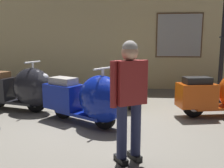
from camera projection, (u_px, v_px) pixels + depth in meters
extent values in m
plane|color=slate|center=(101.00, 126.00, 4.36)|extent=(60.00, 60.00, 0.00)
cube|color=#CCB784|center=(116.00, 34.00, 7.88)|extent=(18.00, 0.20, 3.60)
cube|color=brown|center=(179.00, 35.00, 7.61)|extent=(1.46, 0.03, 1.40)
cube|color=#9E9E9E|center=(179.00, 35.00, 7.59)|extent=(1.38, 0.01, 1.32)
cylinder|color=black|center=(36.00, 102.00, 5.22)|extent=(0.46, 0.20, 0.45)
cylinder|color=silver|center=(36.00, 102.00, 5.22)|extent=(0.22, 0.16, 0.20)
cube|color=black|center=(16.00, 101.00, 5.40)|extent=(1.14, 0.67, 0.06)
ellipsoid|color=black|center=(33.00, 87.00, 5.19)|extent=(1.07, 0.81, 0.86)
sphere|color=silver|center=(44.00, 77.00, 5.04)|extent=(0.17, 0.17, 0.17)
cylinder|color=silver|center=(33.00, 69.00, 5.11)|extent=(0.05, 0.05, 0.32)
cylinder|color=silver|center=(33.00, 62.00, 5.08)|extent=(0.16, 0.49, 0.04)
cube|color=silver|center=(41.00, 88.00, 5.46)|extent=(0.74, 0.21, 0.03)
cylinder|color=black|center=(104.00, 117.00, 4.18)|extent=(0.42, 0.30, 0.44)
cylinder|color=silver|center=(104.00, 117.00, 4.18)|extent=(0.22, 0.19, 0.20)
cylinder|color=black|center=(63.00, 108.00, 4.78)|extent=(0.42, 0.30, 0.44)
cylinder|color=silver|center=(63.00, 108.00, 4.78)|extent=(0.22, 0.19, 0.20)
cube|color=navy|center=(82.00, 113.00, 4.48)|extent=(1.10, 0.87, 0.06)
ellipsoid|color=navy|center=(101.00, 99.00, 4.16)|extent=(1.09, 0.96, 0.84)
cube|color=navy|center=(64.00, 96.00, 4.72)|extent=(0.87, 0.76, 0.48)
cube|color=gray|center=(63.00, 81.00, 4.66)|extent=(0.61, 0.53, 0.13)
sphere|color=silver|center=(116.00, 88.00, 3.95)|extent=(0.17, 0.17, 0.17)
cylinder|color=silver|center=(103.00, 77.00, 4.08)|extent=(0.05, 0.05, 0.31)
cylinder|color=silver|center=(103.00, 68.00, 4.05)|extent=(0.28, 0.44, 0.04)
cube|color=silver|center=(111.00, 99.00, 4.40)|extent=(0.64, 0.39, 0.03)
cylinder|color=black|center=(131.00, 101.00, 5.44)|extent=(0.10, 0.39, 0.38)
cylinder|color=silver|center=(131.00, 101.00, 5.44)|extent=(0.10, 0.18, 0.17)
cylinder|color=black|center=(133.00, 93.00, 6.32)|extent=(0.10, 0.39, 0.38)
cylinder|color=silver|center=(133.00, 93.00, 6.32)|extent=(0.10, 0.18, 0.17)
cube|color=gold|center=(132.00, 98.00, 5.88)|extent=(0.41, 0.93, 0.05)
ellipsoid|color=gold|center=(131.00, 89.00, 5.44)|extent=(0.55, 0.83, 0.72)
cube|color=gold|center=(133.00, 86.00, 6.25)|extent=(0.43, 0.67, 0.42)
cube|color=black|center=(134.00, 76.00, 6.21)|extent=(0.30, 0.47, 0.11)
sphere|color=silver|center=(130.00, 83.00, 5.15)|extent=(0.14, 0.14, 0.14)
cylinder|color=silver|center=(131.00, 75.00, 5.36)|extent=(0.04, 0.04, 0.27)
cylinder|color=silver|center=(131.00, 69.00, 5.34)|extent=(0.42, 0.06, 0.03)
cube|color=silver|center=(142.00, 92.00, 5.41)|extent=(0.06, 0.64, 0.02)
cylinder|color=black|center=(194.00, 107.00, 4.87)|extent=(0.44, 0.17, 0.44)
cylinder|color=silver|center=(194.00, 107.00, 4.87)|extent=(0.21, 0.14, 0.20)
cube|color=#C6470F|center=(217.00, 107.00, 4.93)|extent=(1.09, 0.58, 0.05)
cube|color=#C6470F|center=(196.00, 95.00, 4.83)|extent=(0.81, 0.57, 0.48)
cube|color=black|center=(197.00, 80.00, 4.78)|extent=(0.57, 0.40, 0.13)
cylinder|color=black|center=(219.00, 98.00, 6.26)|extent=(0.28, 0.28, 0.18)
cylinder|color=black|center=(223.00, 42.00, 6.02)|extent=(0.11, 0.11, 2.69)
torus|color=black|center=(223.00, 37.00, 6.00)|extent=(0.19, 0.19, 0.04)
cube|color=black|center=(135.00, 156.00, 3.11)|extent=(0.20, 0.25, 0.07)
cylinder|color=#23284C|center=(136.00, 126.00, 3.02)|extent=(0.13, 0.13, 0.76)
cube|color=black|center=(121.00, 160.00, 3.02)|extent=(0.20, 0.25, 0.07)
cylinder|color=#23284C|center=(122.00, 129.00, 2.93)|extent=(0.13, 0.13, 0.76)
cube|color=maroon|center=(129.00, 82.00, 2.88)|extent=(0.40, 0.34, 0.53)
cylinder|color=maroon|center=(144.00, 82.00, 2.98)|extent=(0.08, 0.08, 0.55)
cylinder|color=maroon|center=(113.00, 85.00, 2.79)|extent=(0.08, 0.08, 0.55)
sphere|color=tan|center=(130.00, 52.00, 2.82)|extent=(0.20, 0.20, 0.20)
sphere|color=gray|center=(130.00, 48.00, 2.82)|extent=(0.19, 0.19, 0.19)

